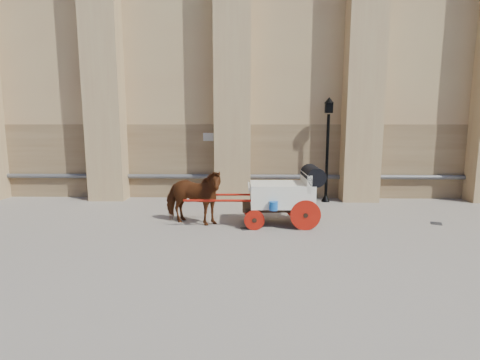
{
  "coord_description": "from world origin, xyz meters",
  "views": [
    {
      "loc": [
        -0.37,
        -11.14,
        3.15
      ],
      "look_at": [
        -0.63,
        -0.01,
        1.38
      ],
      "focal_mm": 28.0,
      "sensor_mm": 36.0,
      "label": 1
    }
  ],
  "objects": [
    {
      "name": "drain_grate_far",
      "position": [
        5.44,
        0.2,
        0.01
      ],
      "size": [
        0.42,
        0.42,
        0.01
      ],
      "primitive_type": "cube",
      "rotation": [
        0.0,
        0.0,
        -0.41
      ],
      "color": "black",
      "rests_on": "ground"
    },
    {
      "name": "ground",
      "position": [
        0.0,
        0.0,
        0.0
      ],
      "size": [
        90.0,
        90.0,
        0.0
      ],
      "primitive_type": "plane",
      "color": "slate",
      "rests_on": "ground"
    },
    {
      "name": "horse",
      "position": [
        -2.07,
        -0.04,
        0.86
      ],
      "size": [
        2.22,
        1.49,
        1.72
      ],
      "primitive_type": "imported",
      "rotation": [
        0.0,
        0.0,
        1.27
      ],
      "color": "#672E15",
      "rests_on": "ground"
    },
    {
      "name": "carriage",
      "position": [
        0.76,
        0.01,
        0.97
      ],
      "size": [
        4.15,
        1.49,
        1.81
      ],
      "rotation": [
        0.0,
        0.0,
        0.02
      ],
      "color": "black",
      "rests_on": "ground"
    },
    {
      "name": "drain_grate_near",
      "position": [
        -0.43,
        -0.5,
        0.01
      ],
      "size": [
        0.37,
        0.37,
        0.01
      ],
      "primitive_type": "cube",
      "rotation": [
        0.0,
        0.0,
        0.18
      ],
      "color": "black",
      "rests_on": "ground"
    },
    {
      "name": "street_lamp",
      "position": [
        2.66,
        3.34,
        2.15
      ],
      "size": [
        0.38,
        0.38,
        4.03
      ],
      "color": "black",
      "rests_on": "ground"
    }
  ]
}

